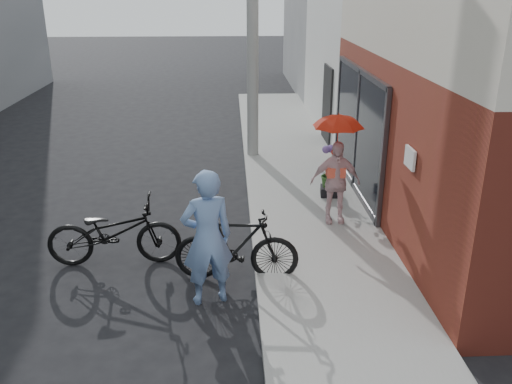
{
  "coord_description": "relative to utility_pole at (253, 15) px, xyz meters",
  "views": [
    {
      "loc": [
        0.55,
        -7.24,
        4.22
      ],
      "look_at": [
        0.93,
        0.79,
        1.1
      ],
      "focal_mm": 38.0,
      "sensor_mm": 36.0,
      "label": 1
    }
  ],
  "objects": [
    {
      "name": "ground",
      "position": [
        -1.1,
        -6.0,
        -3.5
      ],
      "size": [
        80.0,
        80.0,
        0.0
      ],
      "primitive_type": "plane",
      "color": "black",
      "rests_on": "ground"
    },
    {
      "name": "sidewalk",
      "position": [
        1.0,
        -4.0,
        -3.44
      ],
      "size": [
        2.2,
        24.0,
        0.12
      ],
      "primitive_type": "cube",
      "color": "#999993",
      "rests_on": "ground"
    },
    {
      "name": "curb",
      "position": [
        -0.16,
        -4.0,
        -3.44
      ],
      "size": [
        0.12,
        24.0,
        0.12
      ],
      "primitive_type": "cube",
      "color": "#9E9E99",
      "rests_on": "ground"
    },
    {
      "name": "plaster_building",
      "position": [
        6.1,
        3.0,
        0.0
      ],
      "size": [
        8.0,
        6.0,
        7.0
      ],
      "primitive_type": "cube",
      "color": "silver",
      "rests_on": "ground"
    },
    {
      "name": "east_building_far",
      "position": [
        6.1,
        10.0,
        0.0
      ],
      "size": [
        8.0,
        8.0,
        7.0
      ],
      "primitive_type": "cube",
      "color": "slate",
      "rests_on": "ground"
    },
    {
      "name": "utility_pole",
      "position": [
        0.0,
        0.0,
        0.0
      ],
      "size": [
        0.28,
        0.28,
        7.0
      ],
      "primitive_type": "cylinder",
      "color": "#9E9E99",
      "rests_on": "ground"
    },
    {
      "name": "officer",
      "position": [
        -0.9,
        -6.6,
        -2.52
      ],
      "size": [
        0.82,
        0.65,
        1.96
      ],
      "primitive_type": "imported",
      "rotation": [
        0.0,
        0.0,
        3.42
      ],
      "color": "#6C8CC0",
      "rests_on": "ground"
    },
    {
      "name": "bike_left",
      "position": [
        -2.42,
        -5.44,
        -2.95
      ],
      "size": [
        2.11,
        0.81,
        1.1
      ],
      "primitive_type": "imported",
      "rotation": [
        0.0,
        0.0,
        1.61
      ],
      "color": "black",
      "rests_on": "ground"
    },
    {
      "name": "bike_right",
      "position": [
        -0.5,
        -6.03,
        -2.94
      ],
      "size": [
        1.9,
        0.69,
        1.12
      ],
      "primitive_type": "imported",
      "rotation": [
        0.0,
        0.0,
        1.48
      ],
      "color": "black",
      "rests_on": "ground"
    },
    {
      "name": "kimono_woman",
      "position": [
        1.3,
        -4.22,
        -2.62
      ],
      "size": [
        0.9,
        0.39,
        1.52
      ],
      "primitive_type": "imported",
      "rotation": [
        0.0,
        0.0,
        -0.02
      ],
      "color": "beige",
      "rests_on": "sidewalk"
    },
    {
      "name": "parasol",
      "position": [
        1.3,
        -4.22,
        -1.49
      ],
      "size": [
        0.86,
        0.86,
        0.75
      ],
      "primitive_type": "imported",
      "color": "red",
      "rests_on": "kimono_woman"
    },
    {
      "name": "planter",
      "position": [
        1.45,
        -2.95,
        -3.29
      ],
      "size": [
        0.4,
        0.4,
        0.19
      ],
      "primitive_type": "cube",
      "rotation": [
        0.0,
        0.0,
        -0.12
      ],
      "color": "black",
      "rests_on": "sidewalk"
    },
    {
      "name": "potted_plant",
      "position": [
        1.45,
        -2.95,
        -2.91
      ],
      "size": [
        0.5,
        0.44,
        0.56
      ],
      "primitive_type": "imported",
      "color": "#345D25",
      "rests_on": "planter"
    }
  ]
}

